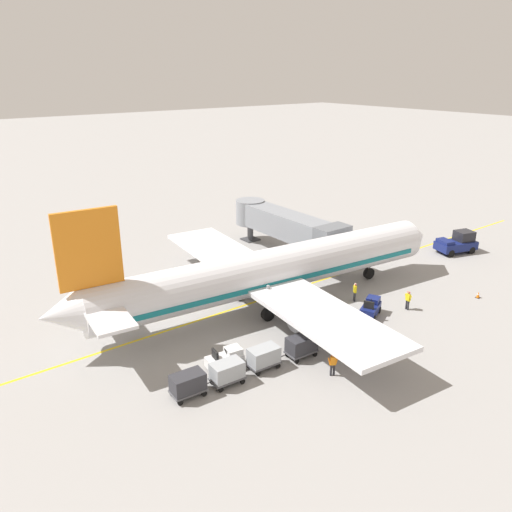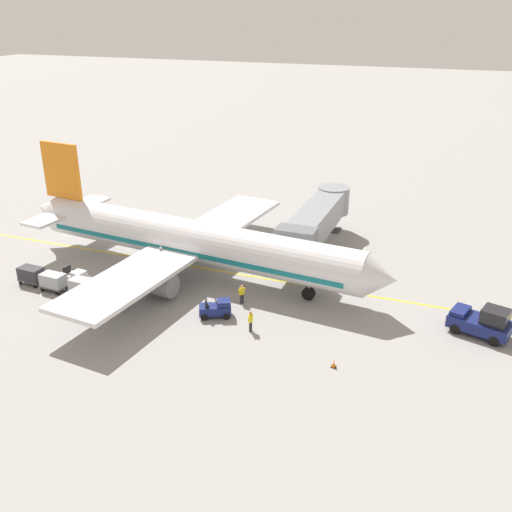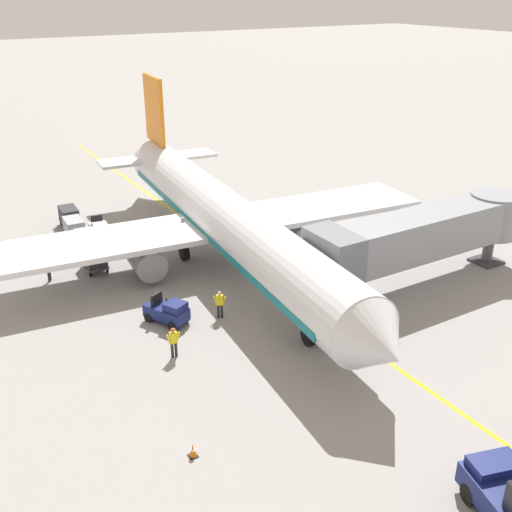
{
  "view_description": "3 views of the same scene",
  "coord_description": "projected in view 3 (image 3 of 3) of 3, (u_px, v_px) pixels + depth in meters",
  "views": [
    {
      "loc": [
        32.33,
        -26.69,
        19.34
      ],
      "look_at": [
        -0.66,
        -1.75,
        3.99
      ],
      "focal_mm": 35.5,
      "sensor_mm": 36.0,
      "label": 1
    },
    {
      "loc": [
        44.4,
        21.14,
        22.73
      ],
      "look_at": [
        0.33,
        4.2,
        2.24
      ],
      "focal_mm": 40.7,
      "sensor_mm": 36.0,
      "label": 2
    },
    {
      "loc": [
        19.28,
        31.96,
        17.52
      ],
      "look_at": [
        1.56,
        2.88,
        2.31
      ],
      "focal_mm": 42.95,
      "sensor_mm": 36.0,
      "label": 3
    }
  ],
  "objects": [
    {
      "name": "parked_airliner",
      "position": [
        224.0,
        219.0,
        40.61
      ],
      "size": [
        30.37,
        37.35,
        10.63
      ],
      "color": "silver",
      "rests_on": "ground"
    },
    {
      "name": "baggage_tug_lead",
      "position": [
        168.0,
        311.0,
        34.26
      ],
      "size": [
        2.17,
        2.77,
        1.62
      ],
      "color": "navy",
      "rests_on": "ground"
    },
    {
      "name": "ground_crew_wing_walker",
      "position": [
        48.0,
        267.0,
        38.98
      ],
      "size": [
        0.46,
        0.66,
        1.69
      ],
      "color": "#232328",
      "rests_on": "ground"
    },
    {
      "name": "baggage_tug_trailing",
      "position": [
        99.0,
        230.0,
        45.54
      ],
      "size": [
        1.58,
        2.64,
        1.62
      ],
      "color": "silver",
      "rests_on": "ground"
    },
    {
      "name": "gate_lead_in_line",
      "position": [
        254.0,
        267.0,
        41.22
      ],
      "size": [
        0.24,
        80.0,
        0.01
      ],
      "primitive_type": "cube",
      "color": "gold",
      "rests_on": "ground"
    },
    {
      "name": "jet_bridge",
      "position": [
        424.0,
        234.0,
        37.55
      ],
      "size": [
        16.16,
        3.5,
        4.98
      ],
      "color": "gray",
      "rests_on": "ground"
    },
    {
      "name": "baggage_cart_front",
      "position": [
        94.0,
        257.0,
        40.49
      ],
      "size": [
        1.43,
        2.94,
        1.58
      ],
      "color": "#4C4C51",
      "rests_on": "ground"
    },
    {
      "name": "ground_plane",
      "position": [
        254.0,
        267.0,
        41.23
      ],
      "size": [
        400.0,
        400.0,
        0.0
      ],
      "primitive_type": "plane",
      "color": "gray"
    },
    {
      "name": "baggage_cart_second_in_train",
      "position": [
        87.0,
        241.0,
        43.08
      ],
      "size": [
        1.43,
        2.94,
        1.58
      ],
      "color": "#4C4C51",
      "rests_on": "ground"
    },
    {
      "name": "safety_cone_nose_left",
      "position": [
        193.0,
        451.0,
        24.66
      ],
      "size": [
        0.36,
        0.36,
        0.59
      ],
      "color": "black",
      "rests_on": "ground"
    },
    {
      "name": "ground_crew_marshaller",
      "position": [
        220.0,
        303.0,
        34.65
      ],
      "size": [
        0.65,
        0.48,
        1.69
      ],
      "color": "#232328",
      "rests_on": "ground"
    },
    {
      "name": "baggage_cart_tail_end",
      "position": [
        69.0,
        216.0,
        47.7
      ],
      "size": [
        1.43,
        2.94,
        1.58
      ],
      "color": "#4C4C51",
      "rests_on": "ground"
    },
    {
      "name": "ground_crew_loader",
      "position": [
        174.0,
        341.0,
        31.0
      ],
      "size": [
        0.73,
        0.26,
        1.69
      ],
      "color": "#232328",
      "rests_on": "ground"
    },
    {
      "name": "baggage_cart_third_in_train",
      "position": [
        74.0,
        227.0,
        45.42
      ],
      "size": [
        1.43,
        2.94,
        1.58
      ],
      "color": "#4C4C51",
      "rests_on": "ground"
    }
  ]
}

